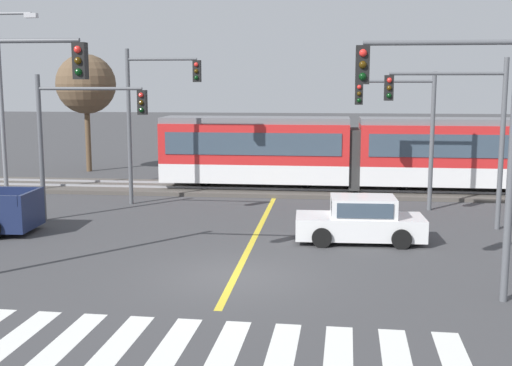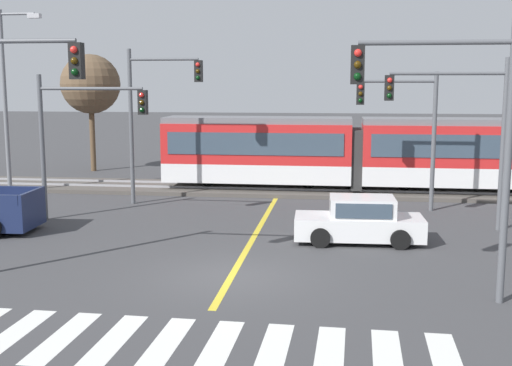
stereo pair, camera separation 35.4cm
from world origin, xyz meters
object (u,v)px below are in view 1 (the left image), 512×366
(sedan_crossing, at_px, (360,221))
(bare_tree_far_west, at_px, (86,85))
(traffic_light_far_left, at_px, (151,104))
(traffic_light_near_right, at_px, (461,121))
(traffic_light_far_right, at_px, (405,119))
(traffic_light_mid_left, at_px, (78,125))
(traffic_light_mid_right, at_px, (461,117))
(street_lamp_west, at_px, (4,93))
(light_rail_tram, at_px, (354,150))

(sedan_crossing, distance_m, bare_tree_far_west, 22.50)
(traffic_light_far_left, relative_size, traffic_light_near_right, 1.00)
(traffic_light_far_right, distance_m, traffic_light_mid_left, 12.96)
(traffic_light_near_right, distance_m, traffic_light_mid_left, 14.59)
(traffic_light_mid_right, bearing_deg, sedan_crossing, -145.57)
(street_lamp_west, distance_m, bare_tree_far_west, 8.89)
(light_rail_tram, relative_size, bare_tree_far_west, 2.67)
(sedan_crossing, xyz_separation_m, traffic_light_far_right, (2.00, 5.80, 3.06))
(light_rail_tram, height_order, traffic_light_mid_right, traffic_light_mid_right)
(traffic_light_far_left, bearing_deg, bare_tree_far_west, 124.04)
(bare_tree_far_west, bearing_deg, traffic_light_mid_left, -69.99)
(traffic_light_mid_right, distance_m, traffic_light_far_right, 3.71)
(traffic_light_far_right, bearing_deg, sedan_crossing, -109.04)
(traffic_light_mid_right, bearing_deg, traffic_light_near_right, -101.10)
(traffic_light_mid_right, bearing_deg, traffic_light_far_right, 115.18)
(traffic_light_far_left, bearing_deg, light_rail_tram, 24.86)
(traffic_light_mid_right, bearing_deg, bare_tree_far_west, 144.93)
(sedan_crossing, xyz_separation_m, traffic_light_mid_left, (-10.41, 2.06, 2.97))
(sedan_crossing, distance_m, traffic_light_far_left, 10.98)
(sedan_crossing, bearing_deg, light_rail_tram, 89.35)
(light_rail_tram, height_order, traffic_light_mid_left, traffic_light_mid_left)
(light_rail_tram, distance_m, traffic_light_mid_right, 8.34)
(traffic_light_far_right, bearing_deg, traffic_light_near_right, -89.99)
(traffic_light_mid_right, distance_m, bare_tree_far_west, 23.22)
(traffic_light_near_right, relative_size, traffic_light_mid_left, 1.20)
(traffic_light_mid_right, distance_m, street_lamp_west, 19.90)
(traffic_light_far_right, distance_m, bare_tree_far_west, 20.11)
(traffic_light_far_right, relative_size, traffic_light_near_right, 0.85)
(traffic_light_far_left, relative_size, bare_tree_far_west, 0.96)
(light_rail_tram, distance_m, traffic_light_mid_left, 13.15)
(light_rail_tram, xyz_separation_m, traffic_light_mid_right, (3.47, -7.33, 1.97))
(traffic_light_mid_left, bearing_deg, traffic_light_near_right, -31.59)
(light_rail_tram, bearing_deg, traffic_light_near_right, -82.97)
(traffic_light_far_right, bearing_deg, traffic_light_far_left, -179.64)
(traffic_light_far_left, height_order, bare_tree_far_west, bare_tree_far_west)
(light_rail_tram, relative_size, traffic_light_near_right, 2.78)
(light_rail_tram, height_order, bare_tree_far_west, bare_tree_far_west)
(sedan_crossing, relative_size, street_lamp_west, 0.50)
(traffic_light_mid_right, bearing_deg, traffic_light_far_left, 164.94)
(traffic_light_mid_right, height_order, traffic_light_mid_left, traffic_light_mid_right)
(sedan_crossing, distance_m, traffic_light_far_right, 6.86)
(traffic_light_near_right, bearing_deg, light_rail_tram, 97.03)
(light_rail_tram, xyz_separation_m, traffic_light_far_right, (1.89, -3.98, 1.71))
(traffic_light_far_left, distance_m, traffic_light_far_right, 10.64)
(sedan_crossing, height_order, street_lamp_west, street_lamp_west)
(sedan_crossing, distance_m, street_lamp_west, 17.73)
(traffic_light_far_right, height_order, bare_tree_far_west, bare_tree_far_west)
(light_rail_tram, bearing_deg, traffic_light_mid_right, -64.68)
(traffic_light_near_right, bearing_deg, traffic_light_far_right, 90.01)
(traffic_light_far_left, relative_size, traffic_light_far_right, 1.17)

